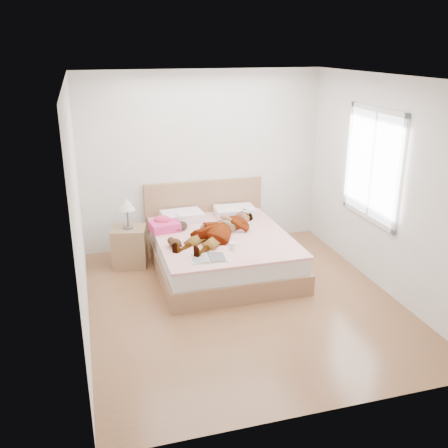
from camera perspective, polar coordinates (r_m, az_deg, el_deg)
The scene contains 11 objects.
ground at distance 6.08m, azimuth 2.21°, elevation -8.86°, with size 4.00×4.00×0.00m, color #54341A.
woman at distance 6.66m, azimuth -0.42°, elevation -0.28°, with size 0.63×1.68×0.23m, color white.
hair at distance 6.99m, azimuth -5.91°, elevation -0.10°, with size 0.39×0.48×0.07m, color black.
phone at distance 6.91m, azimuth -5.31°, elevation 0.96°, with size 0.05×0.10×0.01m, color silver.
room_shell at distance 6.53m, azimuth 16.63°, elevation 6.47°, with size 4.00×4.00×4.00m.
bed at distance 6.85m, azimuth -0.42°, elevation -2.83°, with size 1.80×2.08×1.00m.
towel at distance 6.87m, azimuth -6.88°, elevation -0.08°, with size 0.43×0.36×0.20m.
magazine at distance 5.96m, azimuth -1.79°, elevation -3.92°, with size 0.47×0.33×0.03m.
coffee_mug at distance 6.20m, azimuth 1.02°, elevation -2.53°, with size 0.13×0.10×0.10m.
plush_toy at distance 6.28m, azimuth -5.68°, elevation -2.16°, with size 0.21×0.25×0.13m.
nightstand at distance 7.02m, azimuth -10.76°, elevation -2.22°, with size 0.52×0.49×0.98m.
Camera 1 is at (-1.67, -5.06, 2.93)m, focal length 40.00 mm.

